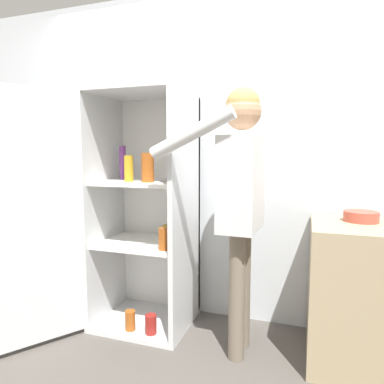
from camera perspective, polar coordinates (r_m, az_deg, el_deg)
The scene contains 6 objects.
ground_plane at distance 2.27m, azimuth -8.13°, elevation -28.84°, with size 12.00×12.00×0.00m, color #4C4742.
wall_back at distance 2.76m, azimuth 0.70°, elevation 5.80°, with size 7.00×0.06×2.55m.
refrigerator at distance 2.58m, azimuth -11.71°, elevation -3.27°, with size 1.13×1.17×1.76m.
person at distance 2.17m, azimuth 8.03°, elevation 0.99°, with size 0.65×0.53×1.71m.
counter at distance 2.45m, azimuth 27.21°, elevation -15.04°, with size 0.68×0.63×0.88m.
bowl at distance 2.40m, azimuth 26.34°, elevation -3.66°, with size 0.21×0.21×0.07m.
Camera 1 is at (0.85, -1.64, 1.32)m, focal length 32.00 mm.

